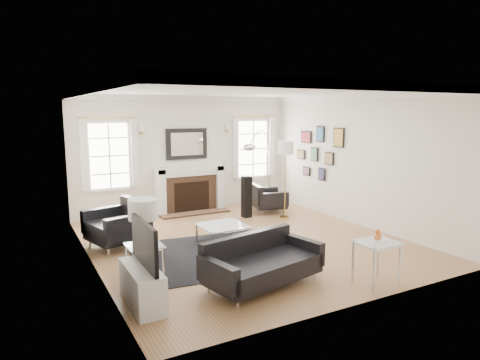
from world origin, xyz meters
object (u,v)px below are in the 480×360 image
sofa (260,263)px  fireplace (190,190)px  arc_floor_lamp (260,166)px  armchair_left (120,225)px  armchair_right (266,199)px  gourd_lamp (143,219)px  coffee_table (222,227)px

sofa → fireplace: bearing=80.3°
fireplace → arc_floor_lamp: arc_floor_lamp is taller
sofa → armchair_left: armchair_left is taller
armchair_left → fireplace: bearing=42.0°
armchair_right → arc_floor_lamp: bearing=96.3°
armchair_right → gourd_lamp: bearing=-143.4°
sofa → gourd_lamp: 1.78m
armchair_right → arc_floor_lamp: arc_floor_lamp is taller
fireplace → arc_floor_lamp: size_ratio=0.83×
sofa → armchair_left: size_ratio=1.52×
armchair_right → coffee_table: size_ratio=1.20×
sofa → coffee_table: (0.35, 1.95, 0.02)m
fireplace → armchair_right: bearing=-29.1°
sofa → coffee_table: 1.98m
armchair_left → coffee_table: bearing=-24.4°
armchair_right → coffee_table: (-2.07, -1.78, 0.01)m
sofa → gourd_lamp: size_ratio=2.80×
gourd_lamp → fireplace: bearing=59.6°
armchair_left → coffee_table: armchair_left is taller
armchair_left → gourd_lamp: 1.91m
sofa → armchair_right: (2.42, 3.73, 0.00)m
sofa → armchair_right: sofa is taller
arc_floor_lamp → armchair_left: bearing=-161.2°
gourd_lamp → arc_floor_lamp: size_ratio=0.32×
fireplace → coffee_table: (-0.44, -2.69, -0.22)m
fireplace → armchair_left: (-2.13, -1.92, -0.16)m
sofa → arc_floor_lamp: (2.39, 3.99, 0.80)m
fireplace → sofa: (-0.79, -4.64, -0.23)m
armchair_right → gourd_lamp: 4.81m
armchair_left → arc_floor_lamp: bearing=18.8°
sofa → coffee_table: bearing=79.8°
fireplace → coffee_table: size_ratio=2.11×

